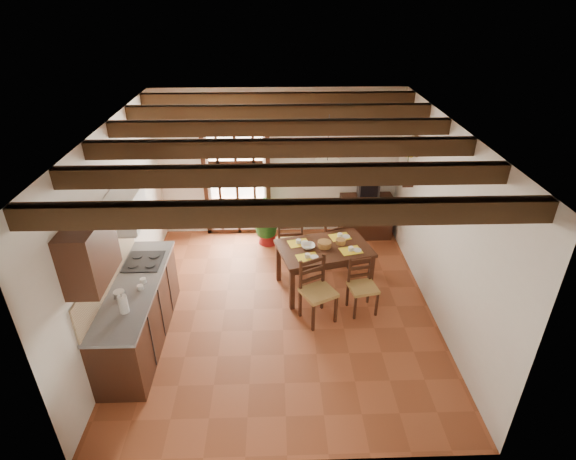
{
  "coord_description": "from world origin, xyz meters",
  "views": [
    {
      "loc": [
        -0.08,
        -5.43,
        4.36
      ],
      "look_at": [
        0.1,
        0.4,
        1.15
      ],
      "focal_mm": 28.0,
      "sensor_mm": 36.0,
      "label": 1
    }
  ],
  "objects_px": {
    "potted_plant": "(268,216)",
    "pendant_lamp": "(327,165)",
    "chair_far_right": "(328,247)",
    "crt_tv": "(368,188)",
    "kitchen_counter": "(138,312)",
    "chair_near_right": "(362,295)",
    "chair_far_left": "(289,252)",
    "sideboard": "(366,216)",
    "chair_near_left": "(317,302)",
    "dining_table": "(324,252)"
  },
  "relations": [
    {
      "from": "potted_plant",
      "to": "pendant_lamp",
      "type": "bearing_deg",
      "value": -56.99
    },
    {
      "from": "chair_far_right",
      "to": "crt_tv",
      "type": "xyz_separation_m",
      "value": [
        0.82,
        0.9,
        0.74
      ]
    },
    {
      "from": "kitchen_counter",
      "to": "crt_tv",
      "type": "distance_m",
      "value": 4.61
    },
    {
      "from": "chair_near_right",
      "to": "crt_tv",
      "type": "height_order",
      "value": "crt_tv"
    },
    {
      "from": "chair_far_left",
      "to": "potted_plant",
      "type": "distance_m",
      "value": 0.99
    },
    {
      "from": "chair_far_right",
      "to": "sideboard",
      "type": "xyz_separation_m",
      "value": [
        0.82,
        0.9,
        0.13
      ]
    },
    {
      "from": "chair_far_left",
      "to": "sideboard",
      "type": "height_order",
      "value": "chair_far_left"
    },
    {
      "from": "kitchen_counter",
      "to": "pendant_lamp",
      "type": "relative_size",
      "value": 2.66
    },
    {
      "from": "chair_near_left",
      "to": "crt_tv",
      "type": "distance_m",
      "value": 2.81
    },
    {
      "from": "dining_table",
      "to": "chair_far_left",
      "type": "height_order",
      "value": "chair_far_left"
    },
    {
      "from": "chair_near_right",
      "to": "sideboard",
      "type": "relative_size",
      "value": 0.87
    },
    {
      "from": "chair_near_right",
      "to": "potted_plant",
      "type": "height_order",
      "value": "potted_plant"
    },
    {
      "from": "chair_near_left",
      "to": "pendant_lamp",
      "type": "height_order",
      "value": "pendant_lamp"
    },
    {
      "from": "chair_near_right",
      "to": "kitchen_counter",
      "type": "bearing_deg",
      "value": 177.9
    },
    {
      "from": "chair_near_right",
      "to": "chair_near_left",
      "type": "bearing_deg",
      "value": -177.28
    },
    {
      "from": "chair_near_left",
      "to": "pendant_lamp",
      "type": "xyz_separation_m",
      "value": [
        0.16,
        0.88,
        1.77
      ]
    },
    {
      "from": "chair_far_right",
      "to": "chair_near_left",
      "type": "bearing_deg",
      "value": 50.61
    },
    {
      "from": "kitchen_counter",
      "to": "chair_near_right",
      "type": "relative_size",
      "value": 2.63
    },
    {
      "from": "crt_tv",
      "to": "dining_table",
      "type": "bearing_deg",
      "value": -115.35
    },
    {
      "from": "potted_plant",
      "to": "crt_tv",
      "type": "bearing_deg",
      "value": 6.01
    },
    {
      "from": "chair_near_left",
      "to": "chair_far_right",
      "type": "bearing_deg",
      "value": 50.95
    },
    {
      "from": "chair_near_left",
      "to": "potted_plant",
      "type": "bearing_deg",
      "value": 80.65
    },
    {
      "from": "chair_far_left",
      "to": "chair_far_right",
      "type": "bearing_deg",
      "value": -169.72
    },
    {
      "from": "kitchen_counter",
      "to": "chair_near_left",
      "type": "xyz_separation_m",
      "value": [
        2.46,
        0.36,
        -0.17
      ]
    },
    {
      "from": "kitchen_counter",
      "to": "crt_tv",
      "type": "height_order",
      "value": "kitchen_counter"
    },
    {
      "from": "chair_near_right",
      "to": "chair_far_right",
      "type": "bearing_deg",
      "value": 92.72
    },
    {
      "from": "dining_table",
      "to": "chair_far_right",
      "type": "bearing_deg",
      "value": 63.76
    },
    {
      "from": "chair_near_right",
      "to": "chair_far_left",
      "type": "height_order",
      "value": "chair_far_left"
    },
    {
      "from": "kitchen_counter",
      "to": "chair_near_left",
      "type": "bearing_deg",
      "value": 8.25
    },
    {
      "from": "pendant_lamp",
      "to": "chair_far_left",
      "type": "bearing_deg",
      "value": 135.93
    },
    {
      "from": "chair_near_left",
      "to": "chair_near_right",
      "type": "bearing_deg",
      "value": -12.89
    },
    {
      "from": "chair_near_left",
      "to": "potted_plant",
      "type": "relative_size",
      "value": 0.44
    },
    {
      "from": "chair_near_left",
      "to": "chair_far_right",
      "type": "xyz_separation_m",
      "value": [
        0.33,
        1.57,
        -0.02
      ]
    },
    {
      "from": "chair_near_left",
      "to": "sideboard",
      "type": "height_order",
      "value": "chair_near_left"
    },
    {
      "from": "potted_plant",
      "to": "chair_far_right",
      "type": "bearing_deg",
      "value": -33.34
    },
    {
      "from": "sideboard",
      "to": "crt_tv",
      "type": "height_order",
      "value": "crt_tv"
    },
    {
      "from": "kitchen_counter",
      "to": "chair_far_left",
      "type": "bearing_deg",
      "value": 39.68
    },
    {
      "from": "chair_near_right",
      "to": "pendant_lamp",
      "type": "bearing_deg",
      "value": 114.64
    },
    {
      "from": "chair_far_right",
      "to": "crt_tv",
      "type": "distance_m",
      "value": 1.42
    },
    {
      "from": "dining_table",
      "to": "crt_tv",
      "type": "relative_size",
      "value": 3.79
    },
    {
      "from": "chair_far_left",
      "to": "dining_table",
      "type": "bearing_deg",
      "value": 126.45
    },
    {
      "from": "dining_table",
      "to": "pendant_lamp",
      "type": "relative_size",
      "value": 1.88
    },
    {
      "from": "dining_table",
      "to": "chair_near_right",
      "type": "distance_m",
      "value": 0.89
    },
    {
      "from": "kitchen_counter",
      "to": "sideboard",
      "type": "height_order",
      "value": "kitchen_counter"
    },
    {
      "from": "dining_table",
      "to": "sideboard",
      "type": "distance_m",
      "value": 1.97
    },
    {
      "from": "chair_far_right",
      "to": "chair_far_left",
      "type": "bearing_deg",
      "value": -13.06
    },
    {
      "from": "chair_far_left",
      "to": "pendant_lamp",
      "type": "xyz_separation_m",
      "value": [
        0.52,
        -0.51,
        1.78
      ]
    },
    {
      "from": "sideboard",
      "to": "potted_plant",
      "type": "xyz_separation_m",
      "value": [
        -1.88,
        -0.2,
        0.15
      ]
    },
    {
      "from": "kitchen_counter",
      "to": "chair_far_left",
      "type": "xyz_separation_m",
      "value": [
        2.1,
        1.75,
        -0.18
      ]
    },
    {
      "from": "chair_far_right",
      "to": "pendant_lamp",
      "type": "bearing_deg",
      "value": 48.98
    }
  ]
}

